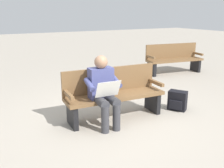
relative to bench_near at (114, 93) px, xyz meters
name	(u,v)px	position (x,y,z in m)	size (l,w,h in m)	color
ground_plane	(115,118)	(0.00, 0.07, -0.46)	(40.00, 40.00, 0.00)	#A89E8E
bench_near	(114,93)	(0.00, 0.00, 0.00)	(1.83, 0.59, 0.90)	brown
person_seated	(103,89)	(0.31, 0.21, 0.17)	(0.59, 0.59, 1.18)	#474C84
backpack	(177,101)	(-1.26, 0.31, -0.27)	(0.36, 0.40, 0.38)	black
bench_far	(174,58)	(-3.36, -2.14, 0.00)	(1.85, 0.74, 0.90)	brown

